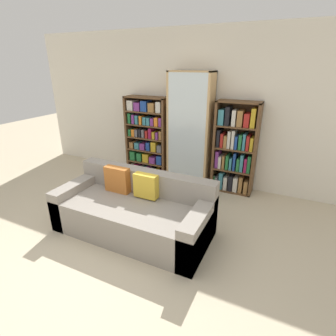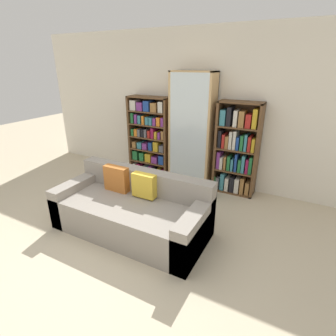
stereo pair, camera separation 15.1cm
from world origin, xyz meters
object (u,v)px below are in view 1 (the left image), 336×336
display_cabinet (190,130)px  wine_bottle (213,188)px  couch (134,212)px  bookshelf_right (235,150)px  bookshelf_left (148,138)px

display_cabinet → wine_bottle: (0.60, -0.39, -0.85)m
display_cabinet → wine_bottle: 1.11m
couch → bookshelf_right: bearing=63.3°
couch → wine_bottle: size_ratio=5.28×
bookshelf_left → display_cabinet: display_cabinet is taller
bookshelf_left → couch: bearing=-65.9°
couch → bookshelf_right: bookshelf_right is taller
display_cabinet → bookshelf_left: bearing=179.0°
bookshelf_right → wine_bottle: bearing=-118.0°
bookshelf_right → wine_bottle: size_ratio=4.07×
wine_bottle → couch: bearing=-116.4°
bookshelf_left → bookshelf_right: (1.70, -0.00, -0.01)m
bookshelf_left → wine_bottle: bearing=-15.3°
couch → wine_bottle: (0.69, 1.38, -0.13)m
couch → display_cabinet: size_ratio=1.01×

